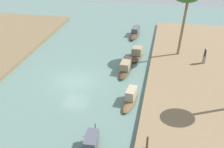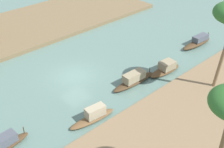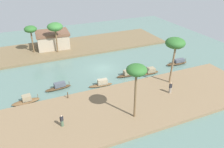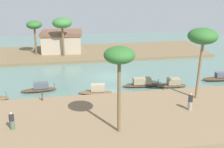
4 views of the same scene
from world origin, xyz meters
The scene contains 9 objects.
river_water centered at (0.00, 0.00, 0.00)m, with size 64.88×64.88×0.00m, color slate.
riverbank_left centered at (0.00, -13.04, 0.22)m, with size 38.79×11.88×0.44m, color #846B4C.
sampan_with_tall_canopy centered at (6.98, -5.36, 0.42)m, with size 3.81×1.48×1.11m.
sampan_downstream_large centered at (-2.55, -5.99, 0.44)m, with size 3.99×1.34×1.20m.
sampan_midstream centered at (-9.10, -4.18, 0.44)m, with size 4.22×1.19×1.14m.
sampan_upstream_small centered at (3.28, -4.64, 0.45)m, with size 4.81×1.17×1.16m.
sampan_with_red_awning centered at (14.01, -4.25, 0.44)m, with size 4.54×1.31×1.13m.
person_by_mooring centered at (5.88, -12.78, 1.16)m, with size 0.46×0.46×1.75m.
mooring_post centered at (-8.56, -7.94, 0.93)m, with size 0.14×0.14×0.97m, color #4C3823.
Camera 1 is at (-23.28, -8.51, 13.84)m, focal length 45.51 mm.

